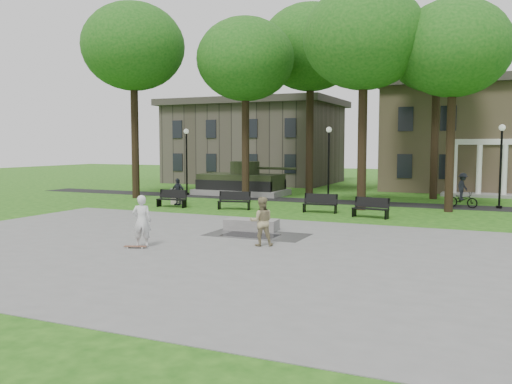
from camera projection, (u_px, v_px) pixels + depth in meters
ground at (237, 227)px, 23.67m from camera, size 120.00×120.00×0.00m
plaza at (176, 247)px, 19.11m from camera, size 22.00×16.00×0.02m
footpath at (319, 201)px, 34.59m from camera, size 44.00×2.60×0.01m
building_right at (494, 135)px, 42.92m from camera, size 17.00×12.00×8.60m
building_left at (255, 145)px, 51.93m from camera, size 15.00×10.00×7.20m
tree_0 at (133, 47)px, 35.83m from camera, size 6.80×6.80×12.97m
tree_1 at (245, 60)px, 34.26m from camera, size 6.20×6.20×11.63m
tree_2 at (364, 38)px, 29.18m from camera, size 6.60×6.60×12.16m
tree_3 at (453, 49)px, 28.34m from camera, size 6.00×6.00×11.19m
tree_4 at (310, 48)px, 38.14m from camera, size 7.20×7.20×13.50m
tree_5 at (437, 51)px, 35.22m from camera, size 6.40×6.40×12.44m
lamp_left at (187, 156)px, 38.66m from camera, size 0.36×0.36×4.73m
lamp_mid at (329, 157)px, 34.42m from camera, size 0.36×0.36×4.73m
lamp_right at (501, 159)px, 30.38m from camera, size 0.36×0.36×4.73m
tank_monument at (242, 183)px, 38.95m from camera, size 7.45×3.40×2.40m
puddle at (251, 235)px, 21.45m from camera, size 2.20×1.20×0.00m
concrete_block at (252, 224)px, 22.80m from camera, size 2.30×1.25×0.45m
skateboard at (135, 247)px, 18.77m from camera, size 0.80×0.45×0.07m
skateboarder at (142, 221)px, 18.92m from camera, size 0.79×0.68×1.83m
friend_watching at (261, 221)px, 19.15m from camera, size 1.05×0.97×1.74m
pedestrian_walker at (178, 192)px, 32.24m from camera, size 0.98×0.50×1.60m
cyclist at (462, 193)px, 30.98m from camera, size 1.87×1.17×1.99m
park_bench_0 at (172, 198)px, 31.27m from camera, size 1.80×0.54×1.00m
park_bench_1 at (235, 200)px, 30.12m from camera, size 1.85×0.88×1.00m
park_bench_2 at (320, 203)px, 28.69m from camera, size 1.82×0.63×1.00m
park_bench_3 at (371, 207)px, 26.69m from camera, size 1.85×0.84×1.00m
trash_bin at (177, 196)px, 32.87m from camera, size 0.75×0.75×0.96m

